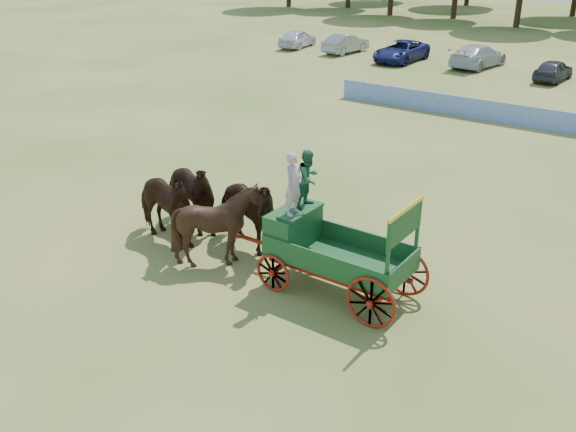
{
  "coord_description": "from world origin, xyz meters",
  "views": [
    {
      "loc": [
        4.95,
        -14.16,
        9.1
      ],
      "look_at": [
        -5.11,
        -0.09,
        1.3
      ],
      "focal_mm": 40.0,
      "sensor_mm": 36.0,
      "label": 1
    }
  ],
  "objects": [
    {
      "name": "ground",
      "position": [
        0.0,
        0.0,
        0.0
      ],
      "size": [
        160.0,
        160.0,
        0.0
      ],
      "primitive_type": "plane",
      "color": "#AB8F4D",
      "rests_on": "ground"
    },
    {
      "name": "horse_lead_left",
      "position": [
        -8.82,
        -1.64,
        1.24
      ],
      "size": [
        3.1,
        1.72,
        2.49
      ],
      "primitive_type": "imported",
      "rotation": [
        0.0,
        0.0,
        1.44
      ],
      "color": "#321D0E",
      "rests_on": "ground"
    },
    {
      "name": "horse_lead_right",
      "position": [
        -8.82,
        -0.54,
        1.24
      ],
      "size": [
        3.17,
        1.96,
        2.49
      ],
      "primitive_type": "imported",
      "rotation": [
        0.0,
        0.0,
        1.35
      ],
      "color": "#321D0E",
      "rests_on": "ground"
    },
    {
      "name": "horse_wheel_left",
      "position": [
        -6.42,
        -1.64,
        1.25
      ],
      "size": [
        2.28,
        2.03,
        2.49
      ],
      "primitive_type": "imported",
      "rotation": [
        0.0,
        0.0,
        1.56
      ],
      "color": "#321D0E",
      "rests_on": "ground"
    },
    {
      "name": "horse_wheel_right",
      "position": [
        -6.42,
        -0.54,
        1.24
      ],
      "size": [
        3.14,
        1.84,
        2.49
      ],
      "primitive_type": "imported",
      "rotation": [
        0.0,
        0.0,
        1.39
      ],
      "color": "#321D0E",
      "rests_on": "ground"
    },
    {
      "name": "farm_dray",
      "position": [
        -3.48,
        -1.07,
        1.69
      ],
      "size": [
        6.0,
        2.0,
        3.86
      ],
      "color": "maroon",
      "rests_on": "ground"
    },
    {
      "name": "parked_cars",
      "position": [
        -4.52,
        30.32,
        0.77
      ],
      "size": [
        43.06,
        7.0,
        1.64
      ],
      "color": "silver",
      "rests_on": "ground"
    }
  ]
}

